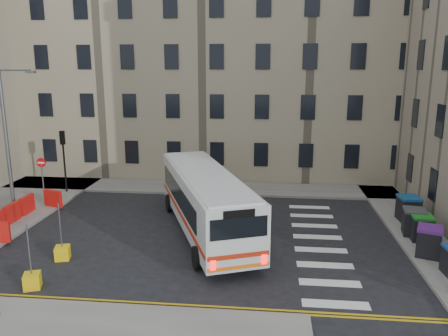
% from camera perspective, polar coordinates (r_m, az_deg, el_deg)
% --- Properties ---
extents(ground, '(120.00, 120.00, 0.00)m').
position_cam_1_polar(ground, '(22.14, 1.73, -8.99)').
color(ground, black).
rests_on(ground, ground).
extents(pavement_north, '(36.00, 3.20, 0.15)m').
position_cam_1_polar(pavement_north, '(31.13, -8.14, -2.42)').
color(pavement_north, slate).
rests_on(pavement_north, ground).
extents(pavement_east, '(2.40, 26.00, 0.15)m').
position_cam_1_polar(pavement_east, '(26.88, 22.02, -5.77)').
color(pavement_east, slate).
rests_on(pavement_east, ground).
extents(terrace_north, '(38.30, 10.80, 17.20)m').
position_cam_1_polar(terrace_north, '(36.96, -7.47, 13.42)').
color(terrace_north, gray).
rests_on(terrace_north, ground).
extents(traffic_light_nw, '(0.28, 0.22, 4.10)m').
position_cam_1_polar(traffic_light_nw, '(30.64, -20.23, 2.02)').
color(traffic_light_nw, black).
rests_on(traffic_light_nw, pavement_west).
extents(streetlamp, '(0.50, 0.22, 8.14)m').
position_cam_1_polar(streetlamp, '(27.03, -26.54, 3.23)').
color(streetlamp, '#595B5E').
rests_on(streetlamp, pavement_west).
extents(no_entry_north, '(0.60, 0.08, 3.00)m').
position_cam_1_polar(no_entry_north, '(29.30, -22.69, -0.26)').
color(no_entry_north, '#595B5E').
rests_on(no_entry_north, pavement_west).
extents(roadworks_barriers, '(1.66, 6.26, 1.00)m').
position_cam_1_polar(roadworks_barriers, '(26.00, -25.30, -5.37)').
color(roadworks_barriers, red).
rests_on(roadworks_barriers, pavement_west).
extents(bus, '(6.60, 11.56, 3.11)m').
position_cam_1_polar(bus, '(22.14, -2.48, -4.06)').
color(bus, silver).
rests_on(bus, ground).
extents(wheelie_bin_b, '(1.38, 1.47, 1.31)m').
position_cam_1_polar(wheelie_bin_b, '(21.52, 25.21, -8.64)').
color(wheelie_bin_b, black).
rests_on(wheelie_bin_b, pavement_east).
extents(wheelie_bin_c, '(1.05, 1.18, 1.24)m').
position_cam_1_polar(wheelie_bin_c, '(23.23, 24.36, -7.08)').
color(wheelie_bin_c, black).
rests_on(wheelie_bin_c, pavement_east).
extents(wheelie_bin_d, '(1.20, 1.33, 1.30)m').
position_cam_1_polar(wheelie_bin_d, '(23.80, 23.54, -6.44)').
color(wheelie_bin_d, black).
rests_on(wheelie_bin_d, pavement_east).
extents(wheelie_bin_e, '(1.13, 1.28, 1.35)m').
position_cam_1_polar(wheelie_bin_e, '(25.78, 22.94, -4.88)').
color(wheelie_bin_e, black).
rests_on(wheelie_bin_e, pavement_east).
extents(bollard_yellow, '(0.74, 0.74, 0.60)m').
position_cam_1_polar(bollard_yellow, '(20.88, -20.34, -10.35)').
color(bollard_yellow, yellow).
rests_on(bollard_yellow, ground).
extents(bollard_chevron, '(0.77, 0.77, 0.60)m').
position_cam_1_polar(bollard_chevron, '(18.79, -23.75, -13.34)').
color(bollard_chevron, '#E1B80D').
rests_on(bollard_chevron, ground).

